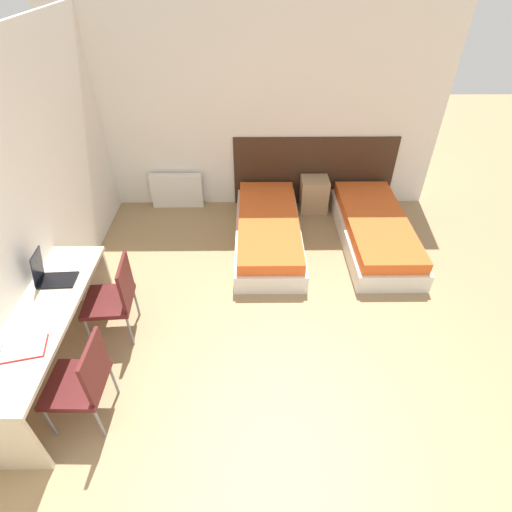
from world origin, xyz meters
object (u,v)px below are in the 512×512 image
Objects in this scene: bed_near_window at (268,231)px; chair_near_laptop at (114,296)px; nightstand at (314,194)px; chair_near_notebook at (82,380)px; laptop at (51,275)px; bed_near_door at (374,230)px.

chair_near_laptop is at bearing -135.66° from bed_near_window.
nightstand is 4.03m from chair_near_notebook.
chair_near_notebook reaches higher than nightstand.
nightstand is 0.57× the size of chair_near_laptop.
chair_near_laptop is 1.00× the size of chair_near_notebook.
bed_near_window is at bearing 34.87° from laptop.
laptop is at bearing -142.19° from bed_near_window.
chair_near_notebook is (-2.27, -3.32, 0.24)m from nightstand.
bed_near_door is at bearing -49.91° from nightstand.
chair_near_laptop reaches higher than bed_near_door.
laptop reaches higher than chair_near_laptop.
bed_near_window is 2.95m from chair_near_notebook.
laptop is at bearing -155.32° from bed_near_door.
laptop is (-0.49, 0.88, 0.33)m from chair_near_notebook.
laptop reaches higher than bed_near_door.
nightstand is at bearing 49.91° from bed_near_window.
chair_near_laptop is (-1.57, -1.53, 0.30)m from bed_near_window.
bed_near_window is 1.10m from nightstand.
chair_near_laptop and chair_near_notebook have the same top height.
chair_near_laptop reaches higher than bed_near_window.
laptop reaches higher than bed_near_window.
bed_near_door is (1.42, 0.00, 0.00)m from bed_near_window.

